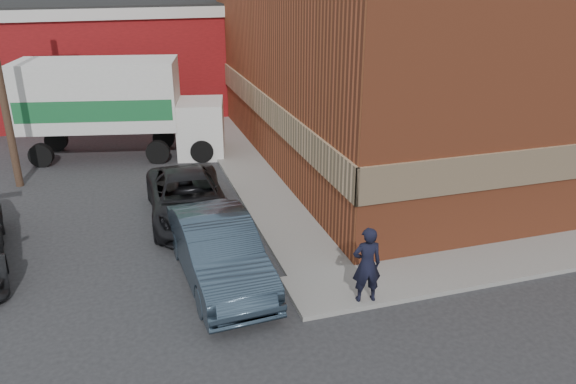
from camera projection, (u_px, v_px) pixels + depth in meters
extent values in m
plane|color=#28282B|center=(299.00, 278.00, 14.09)|extent=(90.00, 90.00, 0.00)
cube|color=#9E4728|center=(429.00, 40.00, 22.70)|extent=(14.00, 18.00, 9.00)
cube|color=tan|center=(262.00, 105.00, 21.59)|extent=(0.08, 18.16, 1.00)
cube|color=gray|center=(569.00, 250.00, 15.33)|extent=(16.00, 1.80, 0.12)
cube|color=gray|center=(242.00, 162.00, 22.19)|extent=(1.80, 18.00, 0.12)
cube|color=maroon|center=(70.00, 64.00, 29.20)|extent=(16.00, 8.00, 5.00)
cube|color=silver|center=(61.00, 9.00, 28.16)|extent=(16.30, 8.30, 0.50)
cube|color=black|center=(61.00, 3.00, 28.05)|extent=(16.00, 8.00, 0.10)
imported|color=black|center=(367.00, 265.00, 12.63)|extent=(0.72, 0.52, 1.84)
imported|color=#314151|center=(219.00, 251.00, 13.70)|extent=(2.04, 5.04, 1.63)
imported|color=black|center=(188.00, 198.00, 17.15)|extent=(2.42, 5.06, 1.39)
cube|color=white|center=(99.00, 94.00, 22.05)|extent=(6.46, 3.65, 2.64)
cube|color=#1C6C38|center=(93.00, 112.00, 21.07)|extent=(5.76, 1.25, 0.81)
cube|color=white|center=(202.00, 128.00, 22.94)|extent=(2.25, 2.57, 2.23)
cylinder|color=black|center=(41.00, 155.00, 21.73)|extent=(0.96, 0.49, 0.91)
cylinder|color=black|center=(56.00, 140.00, 23.60)|extent=(0.96, 0.49, 0.91)
cylinder|color=black|center=(158.00, 152.00, 22.10)|extent=(0.96, 0.49, 0.91)
cylinder|color=black|center=(164.00, 137.00, 23.98)|extent=(0.96, 0.49, 0.91)
cylinder|color=black|center=(202.00, 151.00, 22.25)|extent=(0.96, 0.49, 0.91)
cylinder|color=black|center=(204.00, 136.00, 24.12)|extent=(0.96, 0.49, 0.91)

